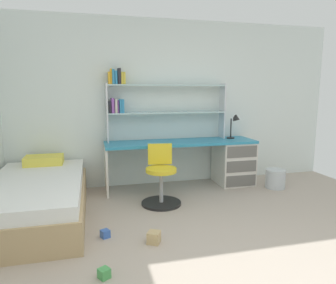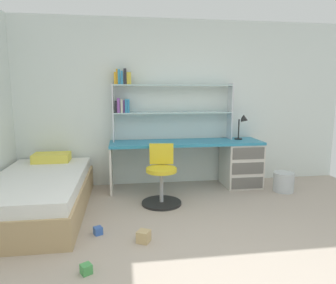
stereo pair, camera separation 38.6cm
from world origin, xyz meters
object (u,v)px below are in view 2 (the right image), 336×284
toy_block_blue_0 (98,231)px  waste_bin (284,182)px  swivel_chair (161,181)px  toy_block_green_3 (86,269)px  bed_platform (39,194)px  toy_block_natural_1 (144,236)px  desk (226,160)px  bookshelf_hutch (156,99)px  desk_lamp (244,123)px

toy_block_blue_0 → waste_bin: bearing=21.5°
swivel_chair → toy_block_green_3: size_ratio=9.61×
waste_bin → toy_block_blue_0: size_ratio=3.72×
bed_platform → toy_block_natural_1: size_ratio=17.59×
desk → bookshelf_hutch: bearing=170.8°
toy_block_natural_1 → bed_platform: bearing=142.3°
waste_bin → toy_block_green_3: size_ratio=3.67×
waste_bin → toy_block_natural_1: size_ratio=2.57×
desk → swivel_chair: 1.24m
bookshelf_hutch → toy_block_green_3: (-0.82, -2.28, -1.30)m
swivel_chair → toy_block_natural_1: 1.10m
desk → bed_platform: bearing=-164.7°
desk → waste_bin: 0.90m
bed_platform → toy_block_green_3: bed_platform is taller
swivel_chair → toy_block_green_3: swivel_chair is taller
toy_block_blue_0 → toy_block_natural_1: toy_block_natural_1 is taller
desk_lamp → toy_block_green_3: bearing=-135.2°
desk → waste_bin: size_ratio=7.70×
waste_bin → toy_block_green_3: bearing=-147.0°
desk → swivel_chair: bearing=-150.4°
bed_platform → bookshelf_hutch: bearing=30.1°
swivel_chair → toy_block_blue_0: bearing=-133.6°
desk_lamp → bed_platform: desk_lamp is taller
swivel_chair → bed_platform: (-1.51, -0.10, -0.07)m
bed_platform → toy_block_natural_1: bearing=-37.7°
toy_block_natural_1 → swivel_chair: bearing=73.5°
bookshelf_hutch → desk_lamp: size_ratio=4.78×
bed_platform → toy_block_green_3: (0.71, -1.39, -0.19)m
bookshelf_hutch → toy_block_blue_0: bookshelf_hutch is taller
desk → toy_block_blue_0: (-1.84, -1.41, -0.37)m
desk → bookshelf_hutch: size_ratio=1.25×
bed_platform → waste_bin: 3.37m
waste_bin → toy_block_blue_0: 2.80m
toy_block_blue_0 → toy_block_green_3: size_ratio=0.99×
bed_platform → toy_block_blue_0: (0.75, -0.70, -0.19)m
toy_block_blue_0 → toy_block_green_3: (-0.04, -0.69, 0.00)m
desk_lamp → toy_block_green_3: 3.19m
toy_block_natural_1 → desk: bearing=49.9°
desk → bed_platform: 2.69m
desk → desk_lamp: bearing=8.5°
swivel_chair → desk_lamp: bearing=25.7°
swivel_chair → bed_platform: 1.51m
waste_bin → toy_block_green_3: (-2.65, -1.72, -0.10)m
desk_lamp → toy_block_natural_1: 2.54m
desk_lamp → swivel_chair: (-1.36, -0.66, -0.67)m
swivel_chair → toy_block_blue_0: swivel_chair is taller
bookshelf_hutch → toy_block_blue_0: size_ratio=22.95×
bookshelf_hutch → toy_block_blue_0: 2.19m
desk → toy_block_green_3: 2.84m
toy_block_natural_1 → toy_block_green_3: 0.68m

